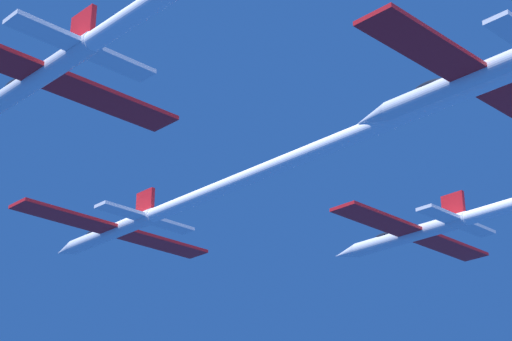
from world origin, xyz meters
name	(u,v)px	position (x,y,z in m)	size (l,w,h in m)	color
jet_lead	(254,175)	(0.19, -13.74, 0.10)	(14.69, 47.64, 2.43)	white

